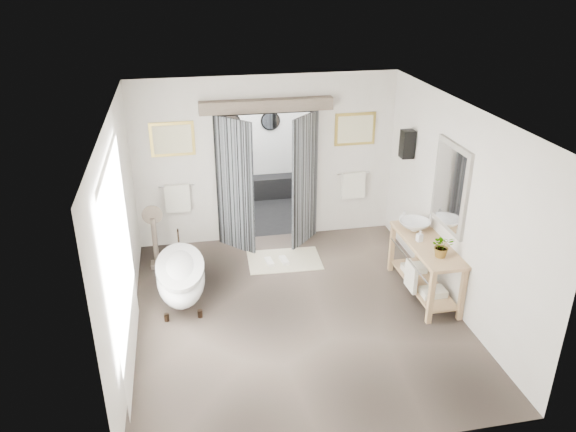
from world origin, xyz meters
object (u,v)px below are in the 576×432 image
(rug, at_px, (284,260))
(vanity, at_px, (424,264))
(basin, at_px, (414,225))
(clawfoot_tub, at_px, (181,276))

(rug, bearing_deg, vanity, -37.10)
(rug, height_order, basin, basin)
(vanity, xyz_separation_m, rug, (-1.83, 1.38, -0.50))
(vanity, bearing_deg, rug, 142.90)
(clawfoot_tub, bearing_deg, rug, 25.63)
(clawfoot_tub, height_order, vanity, vanity)
(basin, bearing_deg, vanity, -108.81)
(rug, relative_size, basin, 2.57)
(clawfoot_tub, distance_m, rug, 1.92)
(clawfoot_tub, distance_m, basin, 3.56)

